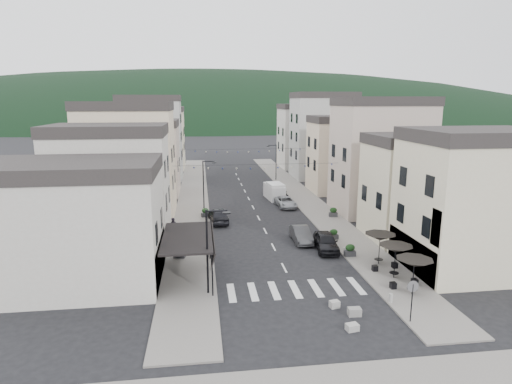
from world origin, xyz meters
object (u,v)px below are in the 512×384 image
at_px(parked_car_b, 301,234).
at_px(pedestrian_b, 173,226).
at_px(parked_car_a, 326,242).
at_px(pedestrian_a, 210,248).
at_px(parked_car_e, 218,215).
at_px(delivery_van, 274,191).
at_px(parked_car_c, 286,202).
at_px(parked_car_d, 279,193).

distance_m(parked_car_b, pedestrian_b, 12.56).
bearing_deg(parked_car_b, parked_car_a, -56.59).
distance_m(parked_car_b, pedestrian_a, 9.25).
xyz_separation_m(parked_car_a, parked_car_e, (-9.09, 10.09, 0.05)).
height_order(parked_car_e, delivery_van, delivery_van).
relative_size(parked_car_c, parked_car_d, 0.93).
relative_size(parked_car_b, delivery_van, 0.89).
xyz_separation_m(parked_car_b, parked_car_c, (1.24, 13.46, -0.08)).
bearing_deg(parked_car_b, parked_car_e, 135.46).
relative_size(parked_car_e, pedestrian_b, 2.96).
bearing_deg(delivery_van, parked_car_c, -87.99).
xyz_separation_m(parked_car_c, parked_car_e, (-8.68, -5.95, 0.19)).
relative_size(parked_car_c, pedestrian_a, 2.89).
bearing_deg(delivery_van, parked_car_a, -92.99).
height_order(parked_car_a, pedestrian_a, pedestrian_a).
relative_size(delivery_van, pedestrian_b, 2.97).
bearing_deg(delivery_van, pedestrian_a, -119.29).
bearing_deg(parked_car_c, parked_car_b, -97.98).
xyz_separation_m(parked_car_a, delivery_van, (-1.06, 20.67, 0.33)).
relative_size(parked_car_b, pedestrian_b, 2.65).
relative_size(parked_car_a, parked_car_c, 0.99).
height_order(parked_car_b, delivery_van, delivery_van).
xyz_separation_m(parked_car_a, pedestrian_b, (-13.69, 6.15, 0.16)).
distance_m(parked_car_a, pedestrian_a, 10.32).
bearing_deg(pedestrian_b, parked_car_b, 9.77).
height_order(delivery_van, pedestrian_a, delivery_van).
height_order(parked_car_e, pedestrian_a, pedestrian_a).
distance_m(parked_car_b, parked_car_e, 10.57).
xyz_separation_m(parked_car_e, pedestrian_b, (-4.60, -3.94, 0.11)).
relative_size(parked_car_a, pedestrian_b, 2.79).
relative_size(parked_car_a, parked_car_e, 0.94).
bearing_deg(parked_car_e, parked_car_d, -132.83).
distance_m(delivery_van, pedestrian_b, 19.25).
xyz_separation_m(parked_car_b, pedestrian_b, (-12.04, 3.57, 0.23)).
height_order(parked_car_e, pedestrian_b, pedestrian_b).
bearing_deg(delivery_van, pedestrian_b, -136.94).
bearing_deg(parked_car_e, delivery_van, -131.38).
relative_size(delivery_van, pedestrian_a, 3.05).
distance_m(parked_car_a, parked_car_d, 21.06).
relative_size(parked_car_a, parked_car_b, 1.06).
height_order(parked_car_b, parked_car_c, parked_car_b).
bearing_deg(pedestrian_a, delivery_van, 60.13).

